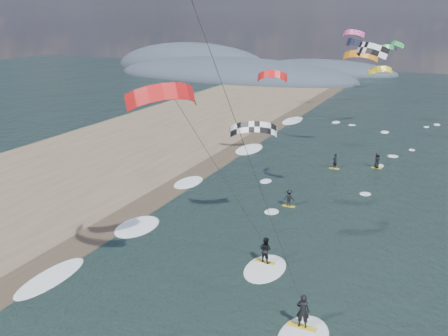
% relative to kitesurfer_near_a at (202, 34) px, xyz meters
% --- Properties ---
extents(wet_sand_strip, '(3.00, 240.00, 0.00)m').
position_rel_kitesurfer_near_a_xyz_m(wet_sand_strip, '(-14.39, 7.28, -15.61)').
color(wet_sand_strip, '#382D23').
rests_on(wet_sand_strip, ground).
extents(coastal_hills, '(80.00, 41.00, 15.00)m').
position_rel_kitesurfer_near_a_xyz_m(coastal_hills, '(-47.23, 105.14, -15.61)').
color(coastal_hills, '#3D4756').
rests_on(coastal_hills, ground).
extents(kitesurfer_near_a, '(8.15, 8.79, 19.73)m').
position_rel_kitesurfer_near_a_xyz_m(kitesurfer_near_a, '(0.00, 0.00, 0.00)').
color(kitesurfer_near_a, gold).
rests_on(kitesurfer_near_a, ground).
extents(kitesurfer_near_b, '(7.02, 9.41, 13.43)m').
position_rel_kitesurfer_near_a_xyz_m(kitesurfer_near_b, '(-3.52, 6.73, -6.83)').
color(kitesurfer_near_b, gold).
rests_on(kitesurfer_near_b, ground).
extents(far_kitesurfers, '(6.32, 15.38, 1.71)m').
position_rel_kitesurfer_near_a_xyz_m(far_kitesurfers, '(-0.66, 29.47, -14.79)').
color(far_kitesurfers, gold).
rests_on(far_kitesurfers, ground).
extents(bg_kite_field, '(14.45, 78.76, 6.60)m').
position_rel_kitesurfer_near_a_xyz_m(bg_kite_field, '(-3.08, 50.96, -4.82)').
color(bg_kite_field, '#D83F8C').
rests_on(bg_kite_field, ground).
extents(shoreline_surf, '(2.40, 79.40, 0.11)m').
position_rel_kitesurfer_near_a_xyz_m(shoreline_surf, '(-13.19, 12.03, -15.61)').
color(shoreline_surf, white).
rests_on(shoreline_surf, ground).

